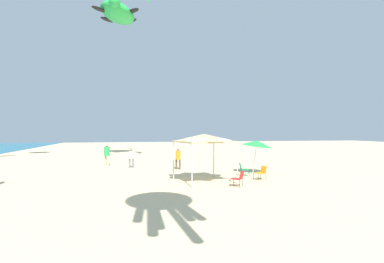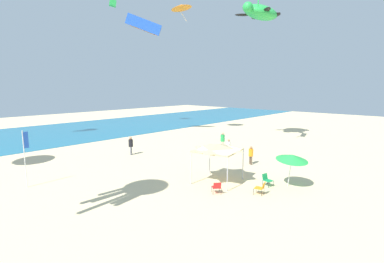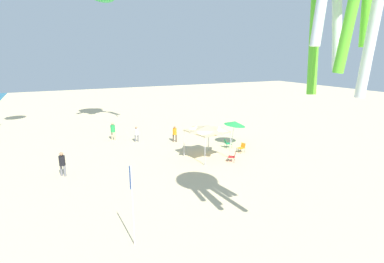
{
  "view_description": "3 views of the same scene",
  "coord_description": "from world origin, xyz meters",
  "px_view_note": "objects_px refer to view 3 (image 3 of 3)",
  "views": [
    {
      "loc": [
        -16.98,
        4.31,
        2.95
      ],
      "look_at": [
        1.2,
        0.59,
        2.89
      ],
      "focal_mm": 28.0,
      "sensor_mm": 36.0,
      "label": 1
    },
    {
      "loc": [
        -15.92,
        -11.69,
        6.75
      ],
      "look_at": [
        -0.0,
        2.76,
        3.34
      ],
      "focal_mm": 26.73,
      "sensor_mm": 36.0,
      "label": 2
    },
    {
      "loc": [
        -21.96,
        11.92,
        8.48
      ],
      "look_at": [
        0.82,
        1.08,
        2.14
      ],
      "focal_mm": 28.47,
      "sensor_mm": 36.0,
      "label": 3
    }
  ],
  "objects_px": {
    "beach_umbrella": "(235,123)",
    "person_far_stroller": "(113,130)",
    "folding_chair_facing_ocean": "(227,143)",
    "banner_flag": "(132,198)",
    "folding_chair_right_of_tent": "(242,147)",
    "canopy_tent": "(207,129)",
    "person_by_tent": "(175,133)",
    "folding_chair_left_of_tent": "(233,156)",
    "person_beachcomber": "(136,133)",
    "person_near_umbrella": "(62,162)"
  },
  "relations": [
    {
      "from": "person_near_umbrella",
      "to": "person_beachcomber",
      "type": "bearing_deg",
      "value": -92.76
    },
    {
      "from": "beach_umbrella",
      "to": "banner_flag",
      "type": "relative_size",
      "value": 0.63
    },
    {
      "from": "folding_chair_left_of_tent",
      "to": "person_beachcomber",
      "type": "height_order",
      "value": "person_beachcomber"
    },
    {
      "from": "banner_flag",
      "to": "person_near_umbrella",
      "type": "distance_m",
      "value": 10.6
    },
    {
      "from": "folding_chair_right_of_tent",
      "to": "person_by_tent",
      "type": "height_order",
      "value": "person_by_tent"
    },
    {
      "from": "canopy_tent",
      "to": "person_far_stroller",
      "type": "distance_m",
      "value": 10.93
    },
    {
      "from": "folding_chair_right_of_tent",
      "to": "person_by_tent",
      "type": "distance_m",
      "value": 7.11
    },
    {
      "from": "folding_chair_left_of_tent",
      "to": "person_beachcomber",
      "type": "bearing_deg",
      "value": -108.31
    },
    {
      "from": "folding_chair_right_of_tent",
      "to": "person_beachcomber",
      "type": "bearing_deg",
      "value": -146.32
    },
    {
      "from": "person_far_stroller",
      "to": "canopy_tent",
      "type": "bearing_deg",
      "value": 173.36
    },
    {
      "from": "folding_chair_facing_ocean",
      "to": "person_far_stroller",
      "type": "distance_m",
      "value": 11.75
    },
    {
      "from": "person_near_umbrella",
      "to": "folding_chair_left_of_tent",
      "type": "bearing_deg",
      "value": -146.61
    },
    {
      "from": "person_beachcomber",
      "to": "person_by_tent",
      "type": "distance_m",
      "value": 3.83
    },
    {
      "from": "person_far_stroller",
      "to": "person_by_tent",
      "type": "height_order",
      "value": "person_far_stroller"
    },
    {
      "from": "person_beachcomber",
      "to": "person_far_stroller",
      "type": "distance_m",
      "value": 2.63
    },
    {
      "from": "folding_chair_facing_ocean",
      "to": "banner_flag",
      "type": "relative_size",
      "value": 0.21
    },
    {
      "from": "beach_umbrella",
      "to": "canopy_tent",
      "type": "bearing_deg",
      "value": 118.98
    },
    {
      "from": "person_far_stroller",
      "to": "banner_flag",
      "type": "bearing_deg",
      "value": 130.56
    },
    {
      "from": "beach_umbrella",
      "to": "banner_flag",
      "type": "xyz_separation_m",
      "value": [
        -11.92,
        13.22,
        0.26
      ]
    },
    {
      "from": "beach_umbrella",
      "to": "banner_flag",
      "type": "bearing_deg",
      "value": 132.03
    },
    {
      "from": "beach_umbrella",
      "to": "banner_flag",
      "type": "distance_m",
      "value": 17.8
    },
    {
      "from": "person_near_umbrella",
      "to": "person_by_tent",
      "type": "height_order",
      "value": "person_near_umbrella"
    },
    {
      "from": "person_far_stroller",
      "to": "folding_chair_facing_ocean",
      "type": "bearing_deg",
      "value": -169.85
    },
    {
      "from": "canopy_tent",
      "to": "folding_chair_left_of_tent",
      "type": "distance_m",
      "value": 3.11
    },
    {
      "from": "folding_chair_facing_ocean",
      "to": "folding_chair_right_of_tent",
      "type": "bearing_deg",
      "value": -152.87
    },
    {
      "from": "banner_flag",
      "to": "person_beachcomber",
      "type": "height_order",
      "value": "banner_flag"
    },
    {
      "from": "canopy_tent",
      "to": "person_near_umbrella",
      "type": "distance_m",
      "value": 11.45
    },
    {
      "from": "canopy_tent",
      "to": "folding_chair_facing_ocean",
      "type": "bearing_deg",
      "value": -62.33
    },
    {
      "from": "folding_chair_right_of_tent",
      "to": "person_near_umbrella",
      "type": "relative_size",
      "value": 0.45
    },
    {
      "from": "folding_chair_facing_ocean",
      "to": "banner_flag",
      "type": "xyz_separation_m",
      "value": [
        -11.09,
        11.88,
        1.86
      ]
    },
    {
      "from": "canopy_tent",
      "to": "person_by_tent",
      "type": "distance_m",
      "value": 5.87
    },
    {
      "from": "canopy_tent",
      "to": "person_beachcomber",
      "type": "relative_size",
      "value": 2.17
    },
    {
      "from": "person_beachcomber",
      "to": "person_by_tent",
      "type": "xyz_separation_m",
      "value": [
        -1.61,
        -3.48,
        0.03
      ]
    },
    {
      "from": "canopy_tent",
      "to": "person_near_umbrella",
      "type": "height_order",
      "value": "canopy_tent"
    },
    {
      "from": "beach_umbrella",
      "to": "folding_chair_left_of_tent",
      "type": "distance_m",
      "value": 5.49
    },
    {
      "from": "folding_chair_facing_ocean",
      "to": "person_near_umbrella",
      "type": "xyz_separation_m",
      "value": [
        -0.86,
        14.35,
        0.59
      ]
    },
    {
      "from": "banner_flag",
      "to": "person_by_tent",
      "type": "xyz_separation_m",
      "value": [
        15.14,
        -8.22,
        -1.38
      ]
    },
    {
      "from": "folding_chair_facing_ocean",
      "to": "person_near_umbrella",
      "type": "relative_size",
      "value": 0.45
    },
    {
      "from": "folding_chair_facing_ocean",
      "to": "canopy_tent",
      "type": "bearing_deg",
      "value": 129.05
    },
    {
      "from": "beach_umbrella",
      "to": "folding_chair_right_of_tent",
      "type": "xyz_separation_m",
      "value": [
        -2.53,
        0.86,
        -1.6
      ]
    },
    {
      "from": "folding_chair_right_of_tent",
      "to": "person_near_umbrella",
      "type": "distance_m",
      "value": 14.87
    },
    {
      "from": "canopy_tent",
      "to": "folding_chair_facing_ocean",
      "type": "distance_m",
      "value": 3.96
    },
    {
      "from": "folding_chair_left_of_tent",
      "to": "person_far_stroller",
      "type": "relative_size",
      "value": 0.44
    },
    {
      "from": "canopy_tent",
      "to": "beach_umbrella",
      "type": "height_order",
      "value": "canopy_tent"
    },
    {
      "from": "beach_umbrella",
      "to": "folding_chair_facing_ocean",
      "type": "height_order",
      "value": "beach_umbrella"
    },
    {
      "from": "folding_chair_facing_ocean",
      "to": "beach_umbrella",
      "type": "bearing_deg",
      "value": -46.81
    },
    {
      "from": "beach_umbrella",
      "to": "folding_chair_left_of_tent",
      "type": "bearing_deg",
      "value": 145.61
    },
    {
      "from": "canopy_tent",
      "to": "person_far_stroller",
      "type": "xyz_separation_m",
      "value": [
        8.95,
        6.11,
        -1.4
      ]
    },
    {
      "from": "beach_umbrella",
      "to": "person_far_stroller",
      "type": "relative_size",
      "value": 1.32
    },
    {
      "from": "folding_chair_right_of_tent",
      "to": "person_by_tent",
      "type": "bearing_deg",
      "value": -156.54
    }
  ]
}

